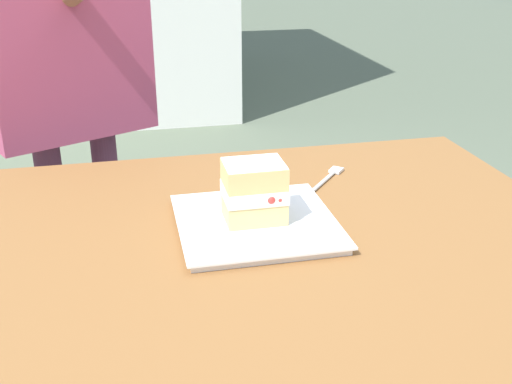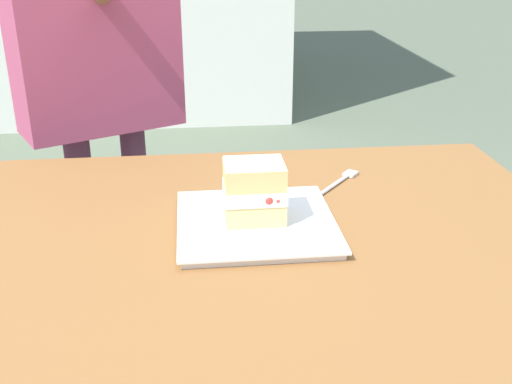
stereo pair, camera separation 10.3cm
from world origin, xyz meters
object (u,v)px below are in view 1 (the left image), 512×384
at_px(dessert_fork, 326,179).
at_px(diner_person, 63,39).
at_px(cake_slice, 254,191).
at_px(patio_table, 251,305).
at_px(dessert_plate, 256,223).

distance_m(dessert_fork, diner_person, 0.76).
bearing_deg(cake_slice, patio_table, 71.31).
bearing_deg(cake_slice, diner_person, -63.65).
height_order(dessert_fork, diner_person, diner_person).
xyz_separation_m(patio_table, cake_slice, (-0.02, -0.05, 0.19)).
xyz_separation_m(cake_slice, diner_person, (0.33, -0.68, 0.16)).
relative_size(patio_table, dessert_fork, 8.33).
distance_m(patio_table, dessert_fork, 0.33).
bearing_deg(cake_slice, dessert_fork, -137.36).
height_order(dessert_plate, cake_slice, cake_slice).
distance_m(dessert_plate, dessert_fork, 0.25).
relative_size(dessert_plate, dessert_fork, 1.92).
distance_m(cake_slice, diner_person, 0.77).
relative_size(patio_table, diner_person, 0.78).
bearing_deg(diner_person, cake_slice, 116.35).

